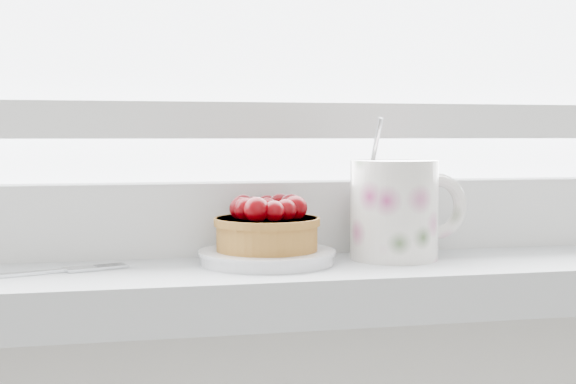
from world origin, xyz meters
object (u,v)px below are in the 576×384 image
object	(u,v)px
saucer	(267,257)
fork	(27,273)
raspberry_tart	(267,225)
floral_mug	(397,207)

from	to	relation	value
saucer	fork	xyz separation A→B (m)	(-0.21, -0.02, -0.00)
raspberry_tart	floral_mug	size ratio (longest dim) A/B	0.72
raspberry_tart	fork	size ratio (longest dim) A/B	0.58
raspberry_tart	fork	xyz separation A→B (m)	(-0.21, -0.02, -0.03)
raspberry_tart	fork	bearing A→B (deg)	-175.13
saucer	raspberry_tart	distance (m)	0.03
raspberry_tart	floral_mug	distance (m)	0.12
saucer	floral_mug	size ratio (longest dim) A/B	0.93
saucer	floral_mug	xyz separation A→B (m)	(0.12, 0.00, 0.04)
floral_mug	fork	size ratio (longest dim) A/B	0.81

